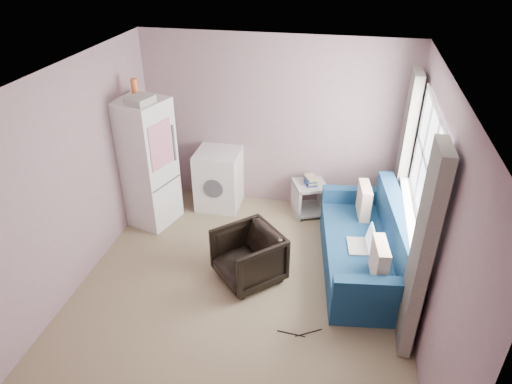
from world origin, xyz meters
TOP-DOWN VIEW (x-y plane):
  - room at (0.02, 0.01)m, footprint 3.84×4.24m
  - armchair at (0.03, 0.25)m, footprint 0.94×0.94m
  - fridge at (-1.59, 1.23)m, footprint 0.77×0.76m
  - washing_machine at (-0.76, 1.81)m, footprint 0.63×0.64m
  - side_table at (0.59, 1.85)m, footprint 0.58×0.58m
  - sofa at (1.42, 0.68)m, footprint 1.16×2.09m
  - window_dressing at (1.78, 0.70)m, footprint 0.17×2.62m
  - floor_cables at (0.75, -0.50)m, footprint 0.46×0.16m

SIDE VIEW (x-z plane):
  - floor_cables at x=0.75m, z-range 0.00..0.01m
  - side_table at x=0.59m, z-range -0.02..0.59m
  - sofa at x=1.42m, z-range -0.12..0.77m
  - armchair at x=0.03m, z-range 0.00..0.71m
  - washing_machine at x=-0.76m, z-range 0.02..0.90m
  - fridge at x=-1.59m, z-range -0.11..1.93m
  - window_dressing at x=1.78m, z-range 0.02..2.20m
  - room at x=0.02m, z-range -0.02..2.52m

